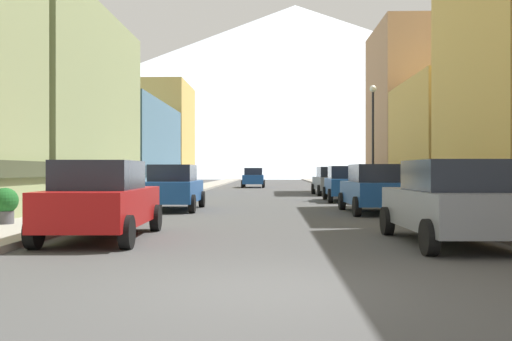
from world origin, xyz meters
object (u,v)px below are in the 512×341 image
object	(u,v)px
car_right_0	(450,202)
potted_plant_0	(429,189)
car_right_1	(374,188)
car_driving_0	(253,178)
car_right_2	(346,183)
pedestrian_0	(386,181)
streetlamp_right	(373,124)
trash_bin_right	(457,197)
potted_plant_1	(5,204)
car_right_3	(331,181)
car_left_1	(174,187)
car_left_0	(102,200)

from	to	relation	value
car_right_0	potted_plant_0	size ratio (longest dim) A/B	4.41
car_right_1	car_driving_0	bearing A→B (deg)	100.09
car_right_2	pedestrian_0	bearing A→B (deg)	41.70
pedestrian_0	streetlamp_right	distance (m)	3.39
car_right_0	trash_bin_right	xyz separation A→B (m)	(2.55, 7.25, -0.26)
potted_plant_1	pedestrian_0	size ratio (longest dim) A/B	0.55
car_right_3	pedestrian_0	bearing A→B (deg)	-63.54
car_right_1	pedestrian_0	xyz separation A→B (m)	(2.45, 10.02, 0.06)
car_left_1	potted_plant_1	size ratio (longest dim) A/B	4.64
car_right_1	pedestrian_0	distance (m)	10.31
car_right_1	trash_bin_right	distance (m)	2.91
car_left_1	pedestrian_0	bearing A→B (deg)	40.93
car_left_1	car_right_1	xyz separation A→B (m)	(7.60, -1.31, 0.00)
car_left_1	streetlamp_right	xyz separation A→B (m)	(9.15, 7.49, 3.09)
streetlamp_right	pedestrian_0	bearing A→B (deg)	53.59
car_driving_0	trash_bin_right	bearing A→B (deg)	-75.94
car_right_1	car_right_2	xyz separation A→B (m)	(-0.00, 7.84, 0.00)
car_right_1	potted_plant_1	bearing A→B (deg)	-151.07
car_right_0	potted_plant_0	bearing A→B (deg)	76.14
car_left_1	potted_plant_0	distance (m)	11.22
trash_bin_right	streetlamp_right	bearing A→B (deg)	95.61
car_left_0	car_driving_0	bearing A→B (deg)	86.72
car_left_1	car_driving_0	bearing A→B (deg)	85.67
car_left_0	potted_plant_0	world-z (taller)	car_left_0
car_right_2	streetlamp_right	bearing A→B (deg)	31.83
car_right_3	trash_bin_right	bearing A→B (deg)	-81.13
car_left_1	pedestrian_0	world-z (taller)	pedestrian_0
car_left_1	car_right_3	distance (m)	15.61
car_left_0	car_left_1	bearing A→B (deg)	90.01
car_right_2	streetlamp_right	distance (m)	3.58
car_right_3	potted_plant_1	world-z (taller)	car_right_3
car_right_0	car_right_3	xyz separation A→B (m)	(0.00, 23.57, 0.00)
car_driving_0	potted_plant_1	distance (m)	36.72
trash_bin_right	car_right_3	bearing A→B (deg)	98.87
car_right_2	pedestrian_0	world-z (taller)	pedestrian_0
car_right_1	pedestrian_0	world-z (taller)	pedestrian_0
trash_bin_right	car_right_2	bearing A→B (deg)	105.45
car_left_0	potted_plant_1	size ratio (longest dim) A/B	4.67
potted_plant_1	streetlamp_right	distance (m)	19.53
car_left_1	pedestrian_0	size ratio (longest dim) A/B	2.55
car_left_0	car_right_2	world-z (taller)	same
car_right_2	car_driving_0	world-z (taller)	same
car_right_1	trash_bin_right	bearing A→B (deg)	-28.51
car_left_0	car_right_3	xyz separation A→B (m)	(7.60, 22.92, 0.00)
car_right_2	car_right_3	distance (m)	7.10
car_right_3	potted_plant_0	world-z (taller)	car_right_3
car_left_1	car_right_1	bearing A→B (deg)	-9.75
streetlamp_right	potted_plant_1	bearing A→B (deg)	-129.90
car_left_1	car_right_2	distance (m)	10.02
car_left_0	car_right_0	distance (m)	7.63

